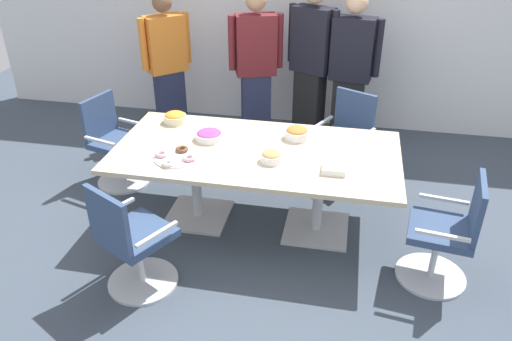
{
  "coord_description": "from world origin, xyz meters",
  "views": [
    {
      "loc": [
        0.73,
        -3.67,
        2.68
      ],
      "look_at": [
        0.0,
        0.0,
        0.55
      ],
      "focal_mm": 35.03,
      "sensor_mm": 36.0,
      "label": 1
    }
  ],
  "objects_px": {
    "person_standing_2": "(311,63)",
    "office_chair_1": "(447,237)",
    "donut_platter": "(175,157)",
    "snack_bowl_cookies": "(271,157)",
    "napkin_pile": "(334,168)",
    "snack_bowl_candy_mix": "(209,135)",
    "person_standing_0": "(168,65)",
    "conference_table": "(256,163)",
    "snack_bowl_pretzels": "(297,133)",
    "person_standing_1": "(256,67)",
    "office_chair_0": "(132,244)",
    "office_chair_2": "(345,142)",
    "person_standing_3": "(350,72)",
    "snack_bowl_chips_orange": "(175,117)",
    "office_chair_3": "(115,146)"
  },
  "relations": [
    {
      "from": "snack_bowl_pretzels",
      "to": "snack_bowl_chips_orange",
      "type": "xyz_separation_m",
      "value": [
        -1.16,
        0.12,
        -0.0
      ]
    },
    {
      "from": "person_standing_1",
      "to": "snack_bowl_chips_orange",
      "type": "bearing_deg",
      "value": 47.18
    },
    {
      "from": "office_chair_0",
      "to": "snack_bowl_chips_orange",
      "type": "bearing_deg",
      "value": 123.44
    },
    {
      "from": "snack_bowl_cookies",
      "to": "snack_bowl_chips_orange",
      "type": "relative_size",
      "value": 0.84
    },
    {
      "from": "snack_bowl_chips_orange",
      "to": "snack_bowl_cookies",
      "type": "bearing_deg",
      "value": -29.74
    },
    {
      "from": "snack_bowl_cookies",
      "to": "office_chair_1",
      "type": "bearing_deg",
      "value": -11.38
    },
    {
      "from": "snack_bowl_candy_mix",
      "to": "napkin_pile",
      "type": "xyz_separation_m",
      "value": [
        1.11,
        -0.35,
        -0.02
      ]
    },
    {
      "from": "office_chair_2",
      "to": "snack_bowl_cookies",
      "type": "relative_size",
      "value": 5.06
    },
    {
      "from": "office_chair_3",
      "to": "person_standing_1",
      "type": "relative_size",
      "value": 0.52
    },
    {
      "from": "donut_platter",
      "to": "person_standing_3",
      "type": "bearing_deg",
      "value": 55.78
    },
    {
      "from": "person_standing_2",
      "to": "donut_platter",
      "type": "xyz_separation_m",
      "value": [
        -0.89,
        -2.03,
        -0.21
      ]
    },
    {
      "from": "office_chair_0",
      "to": "donut_platter",
      "type": "xyz_separation_m",
      "value": [
        0.12,
        0.71,
        0.36
      ]
    },
    {
      "from": "office_chair_0",
      "to": "person_standing_1",
      "type": "xyz_separation_m",
      "value": [
        0.4,
        2.67,
        0.51
      ]
    },
    {
      "from": "conference_table",
      "to": "snack_bowl_pretzels",
      "type": "height_order",
      "value": "snack_bowl_pretzels"
    },
    {
      "from": "person_standing_1",
      "to": "snack_bowl_chips_orange",
      "type": "xyz_separation_m",
      "value": [
        -0.52,
        -1.27,
        -0.12
      ]
    },
    {
      "from": "snack_bowl_pretzels",
      "to": "snack_bowl_chips_orange",
      "type": "distance_m",
      "value": 1.17
    },
    {
      "from": "office_chair_0",
      "to": "office_chair_3",
      "type": "relative_size",
      "value": 1.0
    },
    {
      "from": "person_standing_3",
      "to": "person_standing_1",
      "type": "bearing_deg",
      "value": 8.23
    },
    {
      "from": "snack_bowl_chips_orange",
      "to": "person_standing_1",
      "type": "bearing_deg",
      "value": 67.63
    },
    {
      "from": "office_chair_1",
      "to": "office_chair_3",
      "type": "bearing_deg",
      "value": 81.33
    },
    {
      "from": "person_standing_2",
      "to": "napkin_pile",
      "type": "relative_size",
      "value": 10.19
    },
    {
      "from": "person_standing_2",
      "to": "office_chair_1",
      "type": "bearing_deg",
      "value": 145.06
    },
    {
      "from": "snack_bowl_pretzels",
      "to": "napkin_pile",
      "type": "bearing_deg",
      "value": -55.25
    },
    {
      "from": "person_standing_1",
      "to": "person_standing_2",
      "type": "distance_m",
      "value": 0.62
    },
    {
      "from": "office_chair_1",
      "to": "napkin_pile",
      "type": "height_order",
      "value": "office_chair_1"
    },
    {
      "from": "conference_table",
      "to": "napkin_pile",
      "type": "distance_m",
      "value": 0.72
    },
    {
      "from": "snack_bowl_pretzels",
      "to": "snack_bowl_candy_mix",
      "type": "bearing_deg",
      "value": -167.34
    },
    {
      "from": "person_standing_0",
      "to": "person_standing_2",
      "type": "bearing_deg",
      "value": 139.35
    },
    {
      "from": "office_chair_1",
      "to": "office_chair_2",
      "type": "xyz_separation_m",
      "value": [
        -0.82,
        1.45,
        0.0
      ]
    },
    {
      "from": "donut_platter",
      "to": "snack_bowl_pretzels",
      "type": "bearing_deg",
      "value": 31.73
    },
    {
      "from": "snack_bowl_cookies",
      "to": "napkin_pile",
      "type": "xyz_separation_m",
      "value": [
        0.51,
        -0.06,
        -0.02
      ]
    },
    {
      "from": "person_standing_0",
      "to": "snack_bowl_chips_orange",
      "type": "distance_m",
      "value": 1.37
    },
    {
      "from": "person_standing_2",
      "to": "snack_bowl_candy_mix",
      "type": "height_order",
      "value": "person_standing_2"
    },
    {
      "from": "person_standing_2",
      "to": "snack_bowl_cookies",
      "type": "relative_size",
      "value": 10.33
    },
    {
      "from": "snack_bowl_pretzels",
      "to": "person_standing_1",
      "type": "bearing_deg",
      "value": 114.87
    },
    {
      "from": "person_standing_0",
      "to": "person_standing_1",
      "type": "bearing_deg",
      "value": 136.88
    },
    {
      "from": "office_chair_3",
      "to": "snack_bowl_pretzels",
      "type": "distance_m",
      "value": 1.9
    },
    {
      "from": "donut_platter",
      "to": "snack_bowl_cookies",
      "type": "bearing_deg",
      "value": 7.96
    },
    {
      "from": "snack_bowl_candy_mix",
      "to": "donut_platter",
      "type": "xyz_separation_m",
      "value": [
        -0.17,
        -0.4,
        -0.03
      ]
    },
    {
      "from": "snack_bowl_cookies",
      "to": "napkin_pile",
      "type": "height_order",
      "value": "snack_bowl_cookies"
    },
    {
      "from": "office_chair_2",
      "to": "person_standing_3",
      "type": "bearing_deg",
      "value": -61.72
    },
    {
      "from": "person_standing_3",
      "to": "snack_bowl_pretzels",
      "type": "distance_m",
      "value": 1.44
    },
    {
      "from": "person_standing_1",
      "to": "donut_platter",
      "type": "bearing_deg",
      "value": 61.45
    },
    {
      "from": "office_chair_2",
      "to": "person_standing_0",
      "type": "height_order",
      "value": "person_standing_0"
    },
    {
      "from": "office_chair_0",
      "to": "donut_platter",
      "type": "bearing_deg",
      "value": 108.91
    },
    {
      "from": "snack_bowl_candy_mix",
      "to": "snack_bowl_chips_orange",
      "type": "bearing_deg",
      "value": 145.17
    },
    {
      "from": "snack_bowl_chips_orange",
      "to": "office_chair_3",
      "type": "bearing_deg",
      "value": 175.02
    },
    {
      "from": "office_chair_0",
      "to": "napkin_pile",
      "type": "xyz_separation_m",
      "value": [
        1.4,
        0.76,
        0.37
      ]
    },
    {
      "from": "snack_bowl_chips_orange",
      "to": "napkin_pile",
      "type": "bearing_deg",
      "value": -22.73
    },
    {
      "from": "conference_table",
      "to": "office_chair_1",
      "type": "distance_m",
      "value": 1.63
    }
  ]
}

